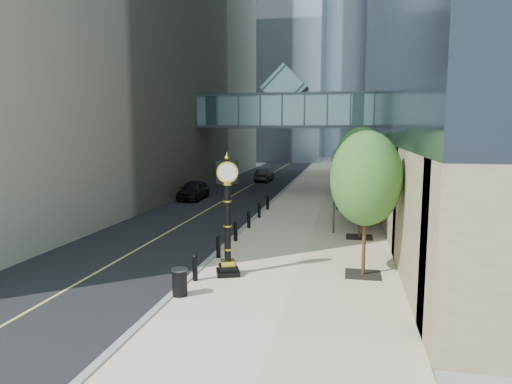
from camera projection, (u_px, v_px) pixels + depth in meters
ground at (260, 296)px, 15.89m from camera, size 320.00×320.00×0.00m
road at (266, 177)px, 56.11m from camera, size 8.00×180.00×0.02m
sidewalk at (331, 178)px, 54.54m from camera, size 8.00×180.00×0.06m
curb at (298, 177)px, 55.32m from camera, size 0.25×180.00×0.07m
distant_tower_c at (319, 35)px, 129.21m from camera, size 22.00×22.00×65.00m
skywalk at (285, 109)px, 42.63m from camera, size 17.00×4.20×5.80m
entrance_canopy at (358, 155)px, 28.24m from camera, size 3.00×8.00×4.38m
bollard_row at (243, 226)px, 25.09m from camera, size 0.20×16.20×0.90m
street_trees at (359, 161)px, 28.91m from camera, size 2.86×28.56×5.87m
street_clock at (227, 224)px, 17.80m from camera, size 1.14×1.14×4.73m
trash_bin at (180, 283)px, 15.75m from camera, size 0.53×0.53×0.90m
pedestrian at (359, 212)px, 27.15m from camera, size 0.68×0.53×1.66m
car_near at (193, 190)px, 37.93m from camera, size 2.02×4.67×1.57m
car_far at (264, 175)px, 51.24m from camera, size 1.65×4.15×1.34m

